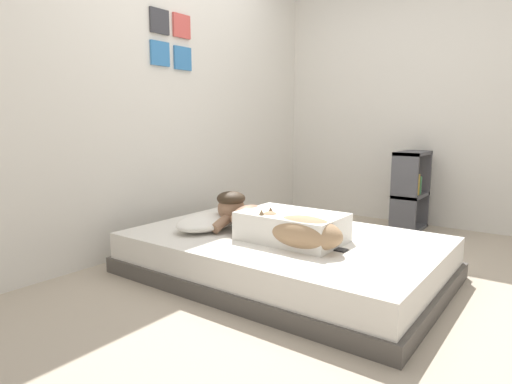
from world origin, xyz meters
TOP-DOWN VIEW (x-y plane):
  - ground_plane at (0.00, 0.00)m, footprint 11.69×11.69m
  - back_wall at (-0.00, 1.40)m, footprint 3.85×0.12m
  - side_wall_right at (1.97, 0.18)m, footprint 0.10×5.71m
  - bed at (-0.15, 0.16)m, footprint 1.35×2.04m
  - pillow at (-0.34, 0.67)m, footprint 0.52×0.32m
  - person_lying at (-0.22, 0.19)m, footprint 0.43×0.92m
  - dog at (-0.34, -0.08)m, footprint 0.26×0.57m
  - coffee_cup at (0.11, 0.64)m, footprint 0.12×0.09m
  - cell_phone at (-0.24, -0.27)m, footprint 0.07×0.14m
  - bookshelf at (1.61, -0.14)m, footprint 0.45×0.24m

SIDE VIEW (x-z plane):
  - ground_plane at x=0.00m, z-range 0.00..0.00m
  - bed at x=-0.15m, z-range 0.00..0.28m
  - cell_phone at x=-0.24m, z-range 0.28..0.29m
  - coffee_cup at x=0.11m, z-range 0.28..0.35m
  - pillow at x=-0.34m, z-range 0.28..0.39m
  - dog at x=-0.34m, z-range 0.27..0.49m
  - bookshelf at x=1.61m, z-range 0.01..0.76m
  - person_lying at x=-0.22m, z-range 0.25..0.52m
  - side_wall_right at x=1.97m, z-range 0.00..2.50m
  - back_wall at x=0.00m, z-range 0.00..2.50m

